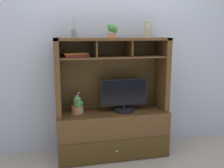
{
  "coord_description": "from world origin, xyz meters",
  "views": [
    {
      "loc": [
        -0.67,
        -2.96,
        1.5
      ],
      "look_at": [
        0.0,
        0.0,
        0.9
      ],
      "focal_mm": 41.24,
      "sensor_mm": 36.0,
      "label": 1
    }
  ],
  "objects_px": {
    "media_console": "(112,120)",
    "potted_orchid": "(79,110)",
    "diffuser_bottle": "(74,34)",
    "potted_succulent": "(112,31)",
    "tv_monitor": "(124,97)",
    "magazine_stack_left": "(76,55)",
    "potted_fern": "(77,106)",
    "ceramic_vase": "(148,29)"
  },
  "relations": [
    {
      "from": "potted_fern",
      "to": "ceramic_vase",
      "type": "relative_size",
      "value": 1.14
    },
    {
      "from": "magazine_stack_left",
      "to": "diffuser_bottle",
      "type": "bearing_deg",
      "value": -106.47
    },
    {
      "from": "media_console",
      "to": "ceramic_vase",
      "type": "bearing_deg",
      "value": -0.8
    },
    {
      "from": "potted_orchid",
      "to": "potted_fern",
      "type": "distance_m",
      "value": 0.04
    },
    {
      "from": "tv_monitor",
      "to": "magazine_stack_left",
      "type": "distance_m",
      "value": 0.77
    },
    {
      "from": "ceramic_vase",
      "to": "potted_fern",
      "type": "bearing_deg",
      "value": 178.65
    },
    {
      "from": "tv_monitor",
      "to": "diffuser_bottle",
      "type": "xyz_separation_m",
      "value": [
        -0.58,
        0.0,
        0.76
      ]
    },
    {
      "from": "media_console",
      "to": "potted_fern",
      "type": "xyz_separation_m",
      "value": [
        -0.42,
        0.01,
        0.2
      ]
    },
    {
      "from": "potted_orchid",
      "to": "diffuser_bottle",
      "type": "relative_size",
      "value": 1.14
    },
    {
      "from": "potted_orchid",
      "to": "potted_succulent",
      "type": "height_order",
      "value": "potted_succulent"
    },
    {
      "from": "potted_orchid",
      "to": "magazine_stack_left",
      "type": "height_order",
      "value": "magazine_stack_left"
    },
    {
      "from": "diffuser_bottle",
      "to": "magazine_stack_left",
      "type": "bearing_deg",
      "value": 73.53
    },
    {
      "from": "potted_succulent",
      "to": "ceramic_vase",
      "type": "distance_m",
      "value": 0.44
    },
    {
      "from": "tv_monitor",
      "to": "media_console",
      "type": "bearing_deg",
      "value": 165.74
    },
    {
      "from": "media_console",
      "to": "diffuser_bottle",
      "type": "relative_size",
      "value": 6.47
    },
    {
      "from": "potted_orchid",
      "to": "ceramic_vase",
      "type": "height_order",
      "value": "ceramic_vase"
    },
    {
      "from": "diffuser_bottle",
      "to": "potted_succulent",
      "type": "distance_m",
      "value": 0.44
    },
    {
      "from": "magazine_stack_left",
      "to": "potted_fern",
      "type": "bearing_deg",
      "value": -90.65
    },
    {
      "from": "media_console",
      "to": "magazine_stack_left",
      "type": "distance_m",
      "value": 0.92
    },
    {
      "from": "media_console",
      "to": "magazine_stack_left",
      "type": "height_order",
      "value": "media_console"
    },
    {
      "from": "tv_monitor",
      "to": "potted_orchid",
      "type": "height_order",
      "value": "tv_monitor"
    },
    {
      "from": "magazine_stack_left",
      "to": "potted_orchid",
      "type": "bearing_deg",
      "value": -68.19
    },
    {
      "from": "potted_orchid",
      "to": "ceramic_vase",
      "type": "xyz_separation_m",
      "value": [
        0.85,
        -0.01,
        0.94
      ]
    },
    {
      "from": "media_console",
      "to": "potted_fern",
      "type": "distance_m",
      "value": 0.47
    },
    {
      "from": "diffuser_bottle",
      "to": "ceramic_vase",
      "type": "distance_m",
      "value": 0.88
    },
    {
      "from": "diffuser_bottle",
      "to": "ceramic_vase",
      "type": "height_order",
      "value": "diffuser_bottle"
    },
    {
      "from": "tv_monitor",
      "to": "potted_succulent",
      "type": "xyz_separation_m",
      "value": [
        -0.14,
        0.03,
        0.79
      ]
    },
    {
      "from": "media_console",
      "to": "diffuser_bottle",
      "type": "xyz_separation_m",
      "value": [
        -0.44,
        -0.03,
        1.06
      ]
    },
    {
      "from": "tv_monitor",
      "to": "potted_fern",
      "type": "height_order",
      "value": "tv_monitor"
    },
    {
      "from": "potted_fern",
      "to": "media_console",
      "type": "bearing_deg",
      "value": -1.92
    },
    {
      "from": "ceramic_vase",
      "to": "potted_succulent",
      "type": "bearing_deg",
      "value": 179.78
    },
    {
      "from": "potted_fern",
      "to": "diffuser_bottle",
      "type": "xyz_separation_m",
      "value": [
        -0.02,
        -0.05,
        0.85
      ]
    },
    {
      "from": "potted_fern",
      "to": "ceramic_vase",
      "type": "distance_m",
      "value": 1.24
    },
    {
      "from": "media_console",
      "to": "potted_orchid",
      "type": "bearing_deg",
      "value": -179.89
    },
    {
      "from": "tv_monitor",
      "to": "magazine_stack_left",
      "type": "xyz_separation_m",
      "value": [
        -0.56,
        0.06,
        0.53
      ]
    },
    {
      "from": "diffuser_bottle",
      "to": "potted_succulent",
      "type": "xyz_separation_m",
      "value": [
        0.44,
        0.03,
        0.03
      ]
    },
    {
      "from": "media_console",
      "to": "potted_orchid",
      "type": "height_order",
      "value": "media_console"
    },
    {
      "from": "tv_monitor",
      "to": "potted_orchid",
      "type": "distance_m",
      "value": 0.57
    },
    {
      "from": "potted_orchid",
      "to": "potted_fern",
      "type": "relative_size",
      "value": 1.17
    },
    {
      "from": "media_console",
      "to": "potted_fern",
      "type": "height_order",
      "value": "media_console"
    },
    {
      "from": "tv_monitor",
      "to": "potted_fern",
      "type": "distance_m",
      "value": 0.57
    },
    {
      "from": "media_console",
      "to": "tv_monitor",
      "type": "xyz_separation_m",
      "value": [
        0.14,
        -0.04,
        0.29
      ]
    }
  ]
}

